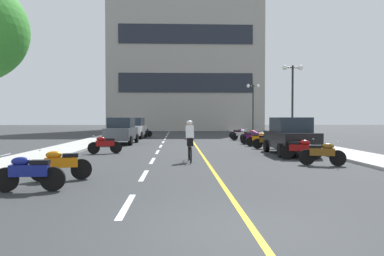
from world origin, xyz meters
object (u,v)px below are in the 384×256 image
object	(u,v)px
motorcycle_0	(29,172)
cyclist_rider	(190,140)
motorcycle_5	(267,141)
street_lamp_mid	(293,86)
street_lamp_far	(253,98)
motorcycle_6	(259,139)
motorcycle_1	(61,164)
motorcycle_9	(250,135)
motorcycle_3	(300,149)
motorcycle_8	(252,136)
motorcycle_10	(241,134)
parked_car_mid	(121,131)
motorcycle_7	(253,137)
motorcycle_12	(143,132)
parked_car_far	(134,128)
parked_car_near	(290,136)
motorcycle_2	(322,153)
motorcycle_11	(239,133)
motorcycle_4	(105,144)

from	to	relation	value
motorcycle_0	cyclist_rider	bearing A→B (deg)	56.01
motorcycle_5	cyclist_rider	world-z (taller)	cyclist_rider
street_lamp_mid	street_lamp_far	world-z (taller)	street_lamp_far
motorcycle_6	motorcycle_1	bearing A→B (deg)	-124.19
street_lamp_mid	cyclist_rider	size ratio (longest dim) A/B	3.02
motorcycle_0	motorcycle_9	xyz separation A→B (m)	(9.21, 19.01, 0.00)
motorcycle_3	motorcycle_8	bearing A→B (deg)	89.06
street_lamp_far	motorcycle_10	distance (m)	11.57
motorcycle_9	parked_car_mid	bearing A→B (deg)	-166.20
motorcycle_7	motorcycle_12	xyz separation A→B (m)	(-8.39, 10.35, 0.00)
parked_car_far	motorcycle_9	bearing A→B (deg)	-26.99
parked_car_near	motorcycle_12	size ratio (longest dim) A/B	2.47
cyclist_rider	motorcycle_5	bearing A→B (deg)	52.15
motorcycle_5	motorcycle_9	xyz separation A→B (m)	(0.38, 6.82, 0.00)
street_lamp_far	motorcycle_8	world-z (taller)	street_lamp_far
motorcycle_2	motorcycle_7	size ratio (longest dim) A/B	0.97
motorcycle_5	motorcycle_10	bearing A→B (deg)	90.63
motorcycle_6	motorcycle_8	size ratio (longest dim) A/B	1.02
motorcycle_8	cyclist_rider	bearing A→B (deg)	-113.34
street_lamp_mid	motorcycle_10	world-z (taller)	street_lamp_mid
motorcycle_2	motorcycle_5	bearing A→B (deg)	91.57
motorcycle_11	motorcycle_9	bearing A→B (deg)	-85.75
motorcycle_0	motorcycle_1	world-z (taller)	same
street_lamp_mid	parked_car_mid	world-z (taller)	street_lamp_mid
motorcycle_3	motorcycle_10	size ratio (longest dim) A/B	1.01
motorcycle_3	motorcycle_2	bearing A→B (deg)	-84.84
parked_car_near	parked_car_far	world-z (taller)	same
motorcycle_9	motorcycle_12	distance (m)	11.44
motorcycle_11	cyclist_rider	size ratio (longest dim) A/B	0.96
parked_car_far	motorcycle_3	bearing A→B (deg)	-62.27
motorcycle_1	motorcycle_4	world-z (taller)	same
motorcycle_3	motorcycle_8	distance (m)	11.00
motorcycle_9	motorcycle_12	bearing A→B (deg)	140.58
motorcycle_7	cyclist_rider	distance (m)	10.86
motorcycle_5	parked_car_mid	bearing A→B (deg)	153.68
motorcycle_1	motorcycle_7	distance (m)	16.64
parked_car_far	motorcycle_7	distance (m)	11.96
motorcycle_0	street_lamp_mid	bearing A→B (deg)	54.68
motorcycle_5	parked_car_near	bearing A→B (deg)	-84.00
motorcycle_12	motorcycle_1	bearing A→B (deg)	-90.26
motorcycle_0	motorcycle_5	xyz separation A→B (m)	(8.84, 12.19, 0.00)
motorcycle_5	motorcycle_6	xyz separation A→B (m)	(-0.04, 1.98, 0.00)
motorcycle_4	motorcycle_10	size ratio (longest dim) A/B	1.00
motorcycle_6	motorcycle_8	world-z (taller)	same
motorcycle_5	motorcycle_7	world-z (taller)	same
motorcycle_6	motorcycle_12	xyz separation A→B (m)	(-8.42, 12.10, 0.00)
motorcycle_7	cyclist_rider	size ratio (longest dim) A/B	0.95
parked_car_far	motorcycle_2	world-z (taller)	parked_car_far
motorcycle_3	motorcycle_8	size ratio (longest dim) A/B	1.00
motorcycle_0	motorcycle_10	size ratio (longest dim) A/B	1.03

